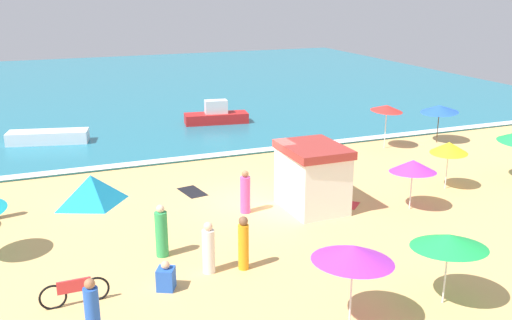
{
  "coord_description": "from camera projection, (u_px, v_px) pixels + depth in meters",
  "views": [
    {
      "loc": [
        -7.72,
        -19.7,
        8.13
      ],
      "look_at": [
        1.14,
        2.61,
        0.8
      ],
      "focal_mm": 40.12,
      "sensor_mm": 36.0,
      "label": 1
    }
  ],
  "objects": [
    {
      "name": "ground_plane",
      "position": [
        254.0,
        200.0,
        22.61
      ],
      "size": [
        60.0,
        60.0,
        0.0
      ],
      "primitive_type": "plane",
      "color": "#E5B26B"
    },
    {
      "name": "ocean_water",
      "position": [
        131.0,
        87.0,
        47.48
      ],
      "size": [
        60.0,
        44.0,
        0.1
      ],
      "primitive_type": "cube",
      "color": "teal",
      "rests_on": "ground_plane"
    },
    {
      "name": "wave_breaker_foam",
      "position": [
        207.0,
        156.0,
        28.18
      ],
      "size": [
        57.0,
        0.7,
        0.01
      ],
      "primitive_type": "cube",
      "color": "white",
      "rests_on": "ocean_water"
    },
    {
      "name": "lifeguard_cabana",
      "position": [
        312.0,
        177.0,
        21.43
      ],
      "size": [
        2.13,
        2.74,
        2.5
      ],
      "color": "white",
      "rests_on": "ground_plane"
    },
    {
      "name": "beach_umbrella_1",
      "position": [
        440.0,
        109.0,
        30.45
      ],
      "size": [
        2.35,
        2.34,
        2.11
      ],
      "color": "#4C3823",
      "rests_on": "ground_plane"
    },
    {
      "name": "beach_umbrella_3",
      "position": [
        353.0,
        253.0,
        13.75
      ],
      "size": [
        2.84,
        2.83,
        2.24
      ],
      "color": "silver",
      "rests_on": "ground_plane"
    },
    {
      "name": "beach_umbrella_4",
      "position": [
        387.0,
        108.0,
        29.25
      ],
      "size": [
        2.31,
        2.31,
        2.36
      ],
      "color": "silver",
      "rests_on": "ground_plane"
    },
    {
      "name": "beach_umbrella_6",
      "position": [
        449.0,
        148.0,
        23.41
      ],
      "size": [
        2.13,
        2.12,
        2.05
      ],
      "color": "silver",
      "rests_on": "ground_plane"
    },
    {
      "name": "beach_umbrella_7",
      "position": [
        449.0,
        241.0,
        14.79
      ],
      "size": [
        2.23,
        2.25,
        2.07
      ],
      "color": "silver",
      "rests_on": "ground_plane"
    },
    {
      "name": "beach_umbrella_9",
      "position": [
        413.0,
        166.0,
        21.25
      ],
      "size": [
        2.0,
        2.03,
        2.0
      ],
      "color": "silver",
      "rests_on": "ground_plane"
    },
    {
      "name": "beach_tent",
      "position": [
        92.0,
        190.0,
        22.0
      ],
      "size": [
        2.51,
        2.19,
        1.2
      ],
      "color": "#1999D8",
      "rests_on": "ground_plane"
    },
    {
      "name": "parked_bicycle",
      "position": [
        75.0,
        291.0,
        15.13
      ],
      "size": [
        1.82,
        0.09,
        0.76
      ],
      "color": "black",
      "rests_on": "ground_plane"
    },
    {
      "name": "beachgoer_0",
      "position": [
        161.0,
        232.0,
        17.75
      ],
      "size": [
        0.43,
        0.43,
        1.71
      ],
      "color": "green",
      "rests_on": "ground_plane"
    },
    {
      "name": "beachgoer_1",
      "position": [
        243.0,
        244.0,
        16.92
      ],
      "size": [
        0.45,
        0.45,
        1.68
      ],
      "color": "orange",
      "rests_on": "ground_plane"
    },
    {
      "name": "beachgoer_2",
      "position": [
        245.0,
        193.0,
        21.19
      ],
      "size": [
        0.48,
        0.48,
        1.65
      ],
      "color": "#D84CA5",
      "rests_on": "ground_plane"
    },
    {
      "name": "beachgoer_4",
      "position": [
        209.0,
        249.0,
        16.73
      ],
      "size": [
        0.39,
        0.39,
        1.6
      ],
      "color": "white",
      "rests_on": "ground_plane"
    },
    {
      "name": "beachgoer_7",
      "position": [
        92.0,
        313.0,
        13.41
      ],
      "size": [
        0.48,
        0.48,
        1.67
      ],
      "color": "blue",
      "rests_on": "ground_plane"
    },
    {
      "name": "beachgoer_10",
      "position": [
        166.0,
        277.0,
        15.9
      ],
      "size": [
        0.63,
        0.63,
        0.87
      ],
      "color": "blue",
      "rests_on": "ground_plane"
    },
    {
      "name": "beach_towel_0",
      "position": [
        192.0,
        192.0,
        23.53
      ],
      "size": [
        1.02,
        1.55,
        0.01
      ],
      "color": "black",
      "rests_on": "ground_plane"
    },
    {
      "name": "beach_towel_3",
      "position": [
        339.0,
        203.0,
        22.3
      ],
      "size": [
        1.65,
        1.66,
        0.01
      ],
      "color": "red",
      "rests_on": "ground_plane"
    },
    {
      "name": "small_boat_0",
      "position": [
        216.0,
        116.0,
        34.75
      ],
      "size": [
        3.95,
        1.76,
        1.42
      ],
      "color": "red",
      "rests_on": "ocean_water"
    },
    {
      "name": "small_boat_1",
      "position": [
        48.0,
        137.0,
        30.4
      ],
      "size": [
        4.3,
        2.12,
        0.65
      ],
      "color": "white",
      "rests_on": "ocean_water"
    }
  ]
}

